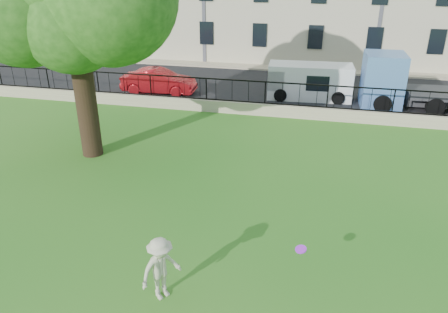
% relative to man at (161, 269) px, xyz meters
% --- Properties ---
extents(ground, '(120.00, 120.00, 0.00)m').
position_rel_man_xyz_m(ground, '(0.49, 1.29, -0.80)').
color(ground, '#236E1A').
rests_on(ground, ground).
extents(retaining_wall, '(50.00, 0.40, 0.60)m').
position_rel_man_xyz_m(retaining_wall, '(0.49, 13.29, -0.50)').
color(retaining_wall, gray).
rests_on(retaining_wall, ground).
extents(iron_railing, '(50.00, 0.05, 1.13)m').
position_rel_man_xyz_m(iron_railing, '(0.49, 13.29, 0.35)').
color(iron_railing, black).
rests_on(iron_railing, retaining_wall).
extents(street, '(60.00, 9.00, 0.01)m').
position_rel_man_xyz_m(street, '(0.49, 17.99, -0.80)').
color(street, black).
rests_on(street, ground).
extents(sidewalk, '(60.00, 1.40, 0.12)m').
position_rel_man_xyz_m(sidewalk, '(0.49, 23.19, -0.74)').
color(sidewalk, gray).
rests_on(sidewalk, ground).
extents(man, '(1.09, 1.19, 1.60)m').
position_rel_man_xyz_m(man, '(0.00, 0.00, 0.00)').
color(man, '#BDBA9A').
rests_on(man, ground).
extents(frisbee, '(0.31, 0.32, 0.12)m').
position_rel_man_xyz_m(frisbee, '(3.06, 1.07, 0.28)').
color(frisbee, '#A727DD').
extents(red_sedan, '(4.31, 1.66, 1.40)m').
position_rel_man_xyz_m(red_sedan, '(-6.01, 15.72, -0.10)').
color(red_sedan, red).
rests_on(red_sedan, street).
extents(white_van, '(4.63, 2.04, 1.90)m').
position_rel_man_xyz_m(white_van, '(2.49, 16.69, 0.15)').
color(white_van, silver).
rests_on(white_van, street).
extents(blue_truck, '(6.68, 2.55, 2.77)m').
position_rel_man_xyz_m(blue_truck, '(8.52, 16.22, 0.58)').
color(blue_truck, '#527FC1').
rests_on(blue_truck, street).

